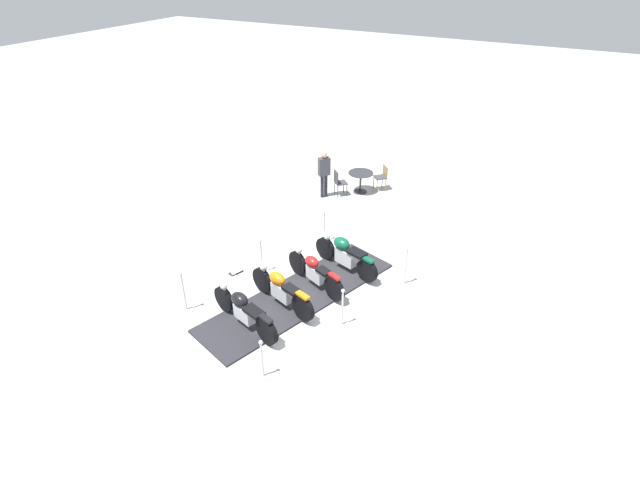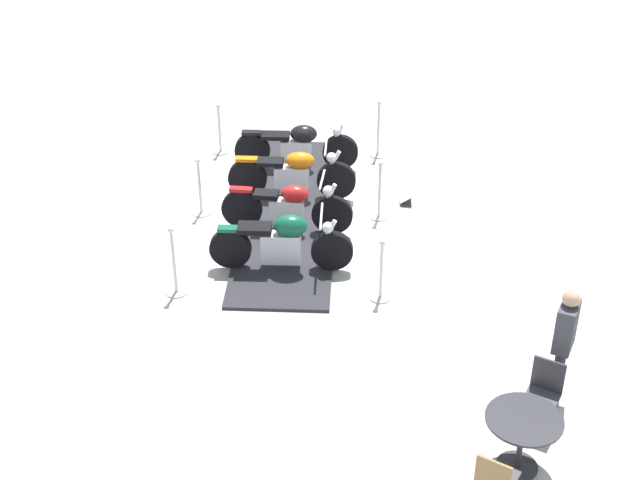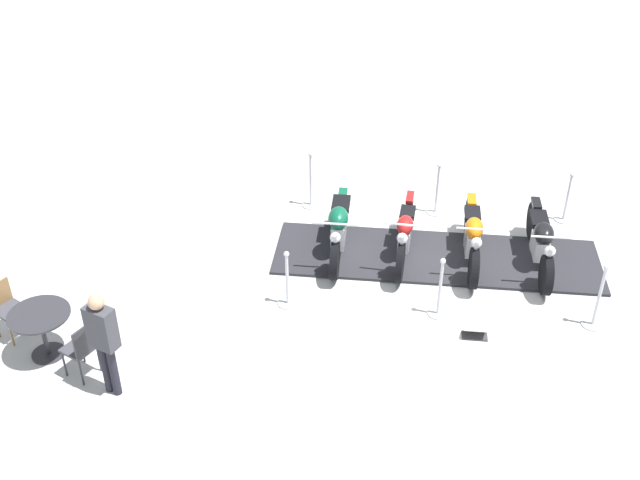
% 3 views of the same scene
% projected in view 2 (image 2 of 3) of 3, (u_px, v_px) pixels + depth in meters
% --- Properties ---
extents(ground_plane, '(80.00, 80.00, 0.00)m').
position_uv_depth(ground_plane, '(290.00, 215.00, 15.63)').
color(ground_plane, silver).
extents(display_platform, '(5.84, 3.25, 0.05)m').
position_uv_depth(display_platform, '(290.00, 214.00, 15.61)').
color(display_platform, '#28282D').
rests_on(display_platform, ground_plane).
extents(motorcycle_forest, '(0.96, 2.16, 0.96)m').
position_uv_depth(motorcycle_forest, '(283.00, 241.00, 13.89)').
color(motorcycle_forest, black).
rests_on(motorcycle_forest, display_platform).
extents(motorcycle_maroon, '(1.01, 2.07, 1.00)m').
position_uv_depth(motorcycle_maroon, '(289.00, 206.00, 14.87)').
color(motorcycle_maroon, black).
rests_on(motorcycle_maroon, display_platform).
extents(motorcycle_copper, '(0.92, 2.18, 1.01)m').
position_uv_depth(motorcycle_copper, '(293.00, 173.00, 15.84)').
color(motorcycle_copper, black).
rests_on(motorcycle_copper, display_platform).
extents(motorcycle_black, '(0.91, 2.24, 0.97)m').
position_uv_depth(motorcycle_black, '(298.00, 145.00, 16.81)').
color(motorcycle_black, black).
rests_on(motorcycle_black, display_platform).
extents(stanchion_right_mid, '(0.31, 0.31, 1.08)m').
position_uv_depth(stanchion_right_mid, '(379.00, 199.00, 15.38)').
color(stanchion_right_mid, silver).
rests_on(stanchion_right_mid, ground_plane).
extents(stanchion_left_rear, '(0.33, 0.33, 1.01)m').
position_uv_depth(stanchion_left_rear, '(220.00, 137.00, 17.55)').
color(stanchion_left_rear, silver).
rests_on(stanchion_left_rear, ground_plane).
extents(stanchion_left_front, '(0.34, 0.34, 1.15)m').
position_uv_depth(stanchion_left_front, '(175.00, 272.00, 13.47)').
color(stanchion_left_front, silver).
rests_on(stanchion_left_front, ground_plane).
extents(stanchion_left_mid, '(0.33, 0.33, 1.06)m').
position_uv_depth(stanchion_left_mid, '(200.00, 196.00, 15.51)').
color(stanchion_left_mid, silver).
rests_on(stanchion_left_mid, ground_plane).
extents(stanchion_right_front, '(0.33, 0.33, 1.02)m').
position_uv_depth(stanchion_right_front, '(381.00, 280.00, 13.37)').
color(stanchion_right_front, silver).
rests_on(stanchion_right_front, ground_plane).
extents(stanchion_right_rear, '(0.34, 0.34, 1.15)m').
position_uv_depth(stanchion_right_rear, '(378.00, 138.00, 17.40)').
color(stanchion_right_rear, silver).
rests_on(stanchion_right_rear, ground_plane).
extents(info_placard, '(0.43, 0.32, 0.21)m').
position_uv_depth(info_placard, '(406.00, 199.00, 15.99)').
color(info_placard, '#333338').
rests_on(info_placard, ground_plane).
extents(cafe_table, '(0.89, 0.89, 0.77)m').
position_uv_depth(cafe_table, '(523.00, 430.00, 10.32)').
color(cafe_table, '#2D2D33').
rests_on(cafe_table, ground_plane).
extents(cafe_chair_near_table, '(0.57, 0.57, 0.91)m').
position_uv_depth(cafe_chair_near_table, '(496.00, 479.00, 9.75)').
color(cafe_chair_near_table, olive).
rests_on(cafe_chair_near_table, ground_plane).
extents(cafe_chair_across_table, '(0.57, 0.57, 0.94)m').
position_uv_depth(cafe_chair_across_table, '(544.00, 391.00, 10.96)').
color(cafe_chair_across_table, '#2D2D33').
rests_on(cafe_chair_across_table, ground_plane).
extents(bystander_person, '(0.45, 0.43, 1.70)m').
position_uv_depth(bystander_person, '(564.00, 336.00, 11.10)').
color(bystander_person, '#23232D').
rests_on(bystander_person, ground_plane).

